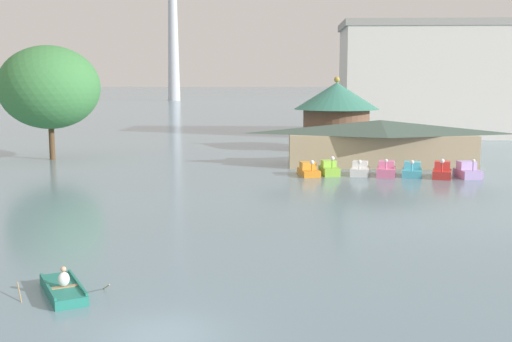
# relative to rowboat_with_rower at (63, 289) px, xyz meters

# --- Properties ---
(ground_plane) EXTENTS (2000.00, 2000.00, 0.00)m
(ground_plane) POSITION_rel_rowboat_with_rower_xyz_m (4.56, -3.81, -0.22)
(ground_plane) COLOR slate
(rowboat_with_rower) EXTENTS (3.71, 3.71, 1.63)m
(rowboat_with_rower) POSITION_rel_rowboat_with_rower_xyz_m (0.00, 0.00, 0.00)
(rowboat_with_rower) COLOR #237A6B
(rowboat_with_rower) RESTS_ON ground
(pedal_boat_orange) EXTENTS (2.02, 3.18, 1.53)m
(pedal_boat_orange) POSITION_rel_rowboat_with_rower_xyz_m (10.88, 31.98, 0.24)
(pedal_boat_orange) COLOR orange
(pedal_boat_orange) RESTS_ON ground
(pedal_boat_lime) EXTENTS (1.82, 2.61, 1.81)m
(pedal_boat_lime) POSITION_rel_rowboat_with_rower_xyz_m (12.72, 32.29, 0.31)
(pedal_boat_lime) COLOR #8CCC3F
(pedal_boat_lime) RESTS_ON ground
(pedal_boat_white) EXTENTS (1.99, 2.82, 1.51)m
(pedal_boat_white) POSITION_rel_rowboat_with_rower_xyz_m (15.44, 32.32, 0.27)
(pedal_boat_white) COLOR white
(pedal_boat_white) RESTS_ON ground
(pedal_boat_pink) EXTENTS (2.10, 3.08, 1.66)m
(pedal_boat_pink) POSITION_rel_rowboat_with_rower_xyz_m (17.68, 31.84, 0.31)
(pedal_boat_pink) COLOR pink
(pedal_boat_pink) RESTS_ON ground
(pedal_boat_cyan) EXTENTS (2.22, 3.01, 1.57)m
(pedal_boat_cyan) POSITION_rel_rowboat_with_rower_xyz_m (19.93, 31.81, 0.27)
(pedal_boat_cyan) COLOR #4CB7CC
(pedal_boat_cyan) RESTS_ON ground
(pedal_boat_red) EXTENTS (2.12, 2.81, 1.80)m
(pedal_boat_red) POSITION_rel_rowboat_with_rower_xyz_m (22.29, 30.92, 0.34)
(pedal_boat_red) COLOR red
(pedal_boat_red) RESTS_ON ground
(pedal_boat_lavender) EXTENTS (2.04, 2.63, 1.74)m
(pedal_boat_lavender) POSITION_rel_rowboat_with_rower_xyz_m (24.53, 31.21, 0.34)
(pedal_boat_lavender) COLOR #B299D8
(pedal_boat_lavender) RESTS_ON ground
(boathouse) EXTENTS (19.24, 6.78, 4.49)m
(boathouse) POSITION_rel_rowboat_with_rower_xyz_m (18.17, 38.93, 2.13)
(boathouse) COLOR tan
(boathouse) RESTS_ON ground
(green_roof_pavilion) EXTENTS (10.28, 10.28, 8.83)m
(green_roof_pavilion) POSITION_rel_rowboat_with_rower_xyz_m (15.09, 53.26, 4.36)
(green_roof_pavilion) COLOR brown
(green_roof_pavilion) RESTS_ON ground
(shoreline_tree_tall_left) EXTENTS (10.50, 10.50, 11.98)m
(shoreline_tree_tall_left) POSITION_rel_rowboat_with_rower_xyz_m (-15.86, 42.42, 7.39)
(shoreline_tree_tall_left) COLOR brown
(shoreline_tree_tall_left) RESTS_ON ground
(background_building_block) EXTENTS (35.89, 12.56, 16.94)m
(background_building_block) POSITION_rel_rowboat_with_rower_xyz_m (35.26, 72.73, 8.26)
(background_building_block) COLOR silver
(background_building_block) RESTS_ON ground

